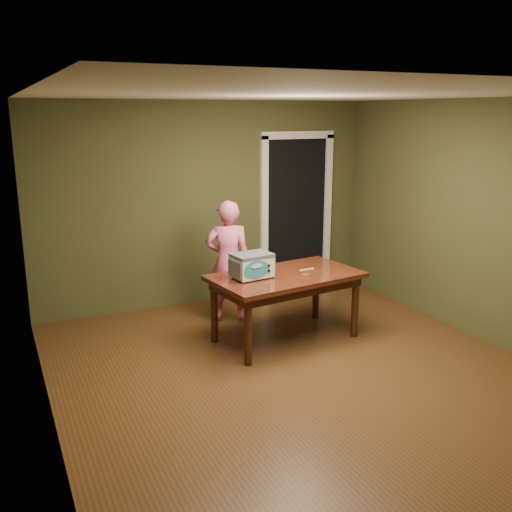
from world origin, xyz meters
name	(u,v)px	position (x,y,z in m)	size (l,w,h in m)	color
floor	(302,375)	(0.00, 0.00, 0.00)	(5.00, 5.00, 0.00)	#563018
room_shell	(305,198)	(0.00, 0.00, 1.71)	(4.52, 5.02, 2.61)	#434525
doorway	(286,212)	(1.30, 2.78, 1.06)	(1.10, 0.66, 2.25)	black
dining_table	(286,283)	(0.28, 0.86, 0.65)	(1.70, 1.10, 0.75)	#3B150D
toy_oven	(252,265)	(-0.12, 0.88, 0.89)	(0.46, 0.34, 0.27)	#4C4F54
baking_pan	(306,275)	(0.44, 0.70, 0.76)	(0.10, 0.10, 0.02)	silver
spatula	(307,269)	(0.57, 0.91, 0.75)	(0.18, 0.03, 0.01)	#F7C56B
child	(228,261)	(-0.06, 1.68, 0.73)	(0.53, 0.35, 1.47)	pink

